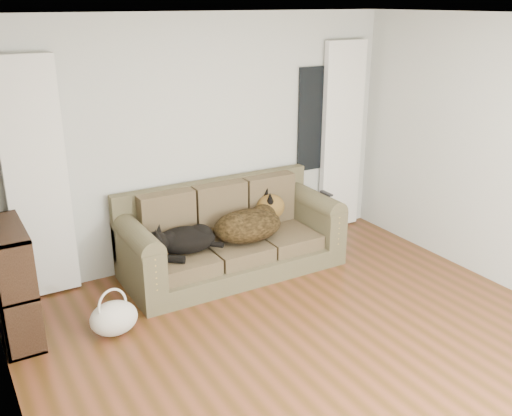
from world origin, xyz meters
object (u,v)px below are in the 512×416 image
dog_shepherd (250,225)px  tote_bag (114,317)px  dog_black_lab (182,240)px  bookshelf (12,283)px  sofa (233,231)px

dog_shepherd → tote_bag: 1.75m
dog_black_lab → tote_bag: bearing=-135.3°
dog_shepherd → tote_bag: bearing=15.2°
dog_black_lab → bookshelf: bearing=-161.3°
sofa → bookshelf: (-2.16, -0.18, 0.05)m
dog_black_lab → dog_shepherd: dog_shepherd is taller
sofa → bookshelf: 2.17m
dog_shepherd → bookshelf: size_ratio=0.80×
dog_black_lab → tote_bag: (-0.88, -0.55, -0.32)m
tote_bag → dog_black_lab: bearing=31.8°
dog_black_lab → bookshelf: (-1.59, -0.16, 0.02)m
dog_black_lab → tote_bag: size_ratio=1.47×
dog_black_lab → tote_bag: dog_black_lab is taller
sofa → dog_shepherd: bearing=-11.0°
dog_shepherd → tote_bag: dog_shepherd is taller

